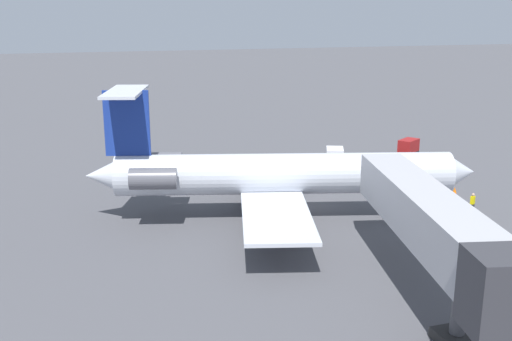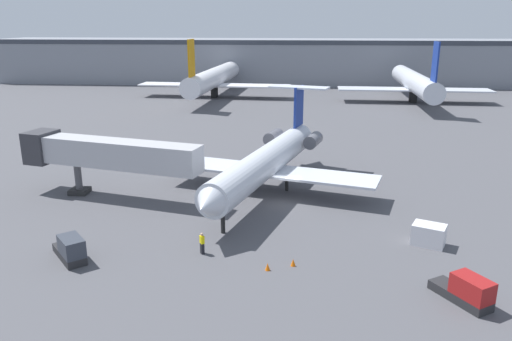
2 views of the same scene
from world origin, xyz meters
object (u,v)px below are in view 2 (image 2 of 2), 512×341
baggage_tug_trailing (71,250)px  traffic_cone_near (268,267)px  parked_airliner_west_end (214,78)px  regional_jet (268,160)px  ground_crew_marshaller (202,243)px  traffic_cone_mid (293,262)px  cargo_container_uld (429,235)px  jet_bridge (101,153)px  parked_airliner_west_mid (415,83)px  baggage_tug_lead (467,291)px

baggage_tug_trailing → traffic_cone_near: 14.44m
parked_airliner_west_end → regional_jet: bearing=-75.5°
ground_crew_marshaller → traffic_cone_mid: ground_crew_marshaller is taller
baggage_tug_trailing → cargo_container_uld: (26.65, 5.12, -0.00)m
cargo_container_uld → parked_airliner_west_end: 82.78m
jet_bridge → baggage_tug_trailing: bearing=-78.1°
regional_jet → ground_crew_marshaller: size_ratio=16.69×
baggage_tug_trailing → parked_airliner_west_mid: bearing=62.7°
jet_bridge → baggage_tug_lead: jet_bridge is taller
traffic_cone_mid → cargo_container_uld: bearing=23.5°
baggage_tug_trailing → traffic_cone_mid: 16.22m
cargo_container_uld → traffic_cone_mid: (-10.45, -4.54, -0.56)m
traffic_cone_near → parked_airliner_west_mid: parked_airliner_west_mid is taller
traffic_cone_near → traffic_cone_mid: same height
traffic_cone_mid → regional_jet: bearing=100.4°
traffic_cone_near → parked_airliner_west_end: parked_airliner_west_end is taller
cargo_container_uld → baggage_tug_trailing: bearing=-169.1°
baggage_tug_lead → baggage_tug_trailing: size_ratio=1.05×
traffic_cone_near → parked_airliner_west_end: bearing=102.4°
baggage_tug_lead → cargo_container_uld: 8.50m
traffic_cone_near → parked_airliner_west_end: (-18.11, 82.30, 4.14)m
baggage_tug_lead → baggage_tug_trailing: same height
parked_airliner_west_end → parked_airliner_west_mid: parked_airliner_west_end is taller
regional_jet → parked_airliner_west_end: bearing=104.5°
traffic_cone_mid → parked_airliner_west_end: size_ratio=0.01×
jet_bridge → parked_airliner_west_end: (-0.80, 68.40, -0.08)m
ground_crew_marshaller → parked_airliner_west_mid: size_ratio=0.04×
parked_airliner_west_mid → regional_jet: bearing=-113.7°
regional_jet → baggage_tug_trailing: size_ratio=7.19×
cargo_container_uld → parked_airliner_west_end: parked_airliner_west_end is taller
baggage_tug_trailing → traffic_cone_mid: baggage_tug_trailing is taller
regional_jet → jet_bridge: (-16.18, -2.80, 1.04)m
ground_crew_marshaller → traffic_cone_near: bearing=-23.1°
cargo_container_uld → traffic_cone_near: cargo_container_uld is taller
jet_bridge → parked_airliner_west_end: size_ratio=0.46×
jet_bridge → cargo_container_uld: jet_bridge is taller
baggage_tug_trailing → parked_airliner_west_end: (-3.69, 82.06, 3.58)m
baggage_tug_trailing → parked_airliner_west_mid: (40.39, 78.28, 3.48)m
ground_crew_marshaller → baggage_tug_trailing: (-9.34, -1.93, -0.02)m
baggage_tug_lead → cargo_container_uld: size_ratio=1.42×
ground_crew_marshaller → baggage_tug_lead: bearing=-16.8°
jet_bridge → traffic_cone_mid: 23.51m
baggage_tug_trailing → regional_jet: bearing=51.1°
traffic_cone_near → traffic_cone_mid: 1.95m
ground_crew_marshaller → parked_airliner_west_mid: parked_airliner_west_mid is taller
parked_airliner_west_end → parked_airliner_west_mid: bearing=-4.9°
baggage_tug_trailing → cargo_container_uld: bearing=10.9°
baggage_tug_lead → traffic_cone_near: bearing=166.0°
traffic_cone_near → ground_crew_marshaller: bearing=156.9°
traffic_cone_mid → parked_airliner_west_end: bearing=103.7°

